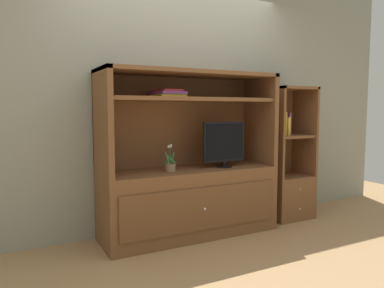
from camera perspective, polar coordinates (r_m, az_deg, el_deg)
name	(u,v)px	position (r m, az deg, el deg)	size (l,w,h in m)	color
ground_plane	(210,247)	(3.46, 2.78, -15.77)	(8.00, 8.00, 0.00)	tan
painted_rear_wall	(175,95)	(3.90, -2.74, 7.60)	(6.00, 0.10, 2.80)	gray
media_console	(189,184)	(3.66, -0.41, -6.27)	(1.76, 0.60, 1.61)	brown
tv_monitor	(224,143)	(3.71, 5.04, 0.10)	(0.47, 0.17, 0.46)	black
potted_plant	(170,166)	(3.48, -3.43, -3.46)	(0.11, 0.10, 0.28)	#8C7251
magazine_stack	(167,94)	(3.48, -3.86, 7.85)	(0.28, 0.34, 0.07)	gold
bookshelf_tall	(287,175)	(4.38, 14.58, -4.76)	(0.52, 0.43, 1.50)	brown
upright_book_row	(281,124)	(4.24, 13.79, 2.98)	(0.17, 0.17, 0.26)	gold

